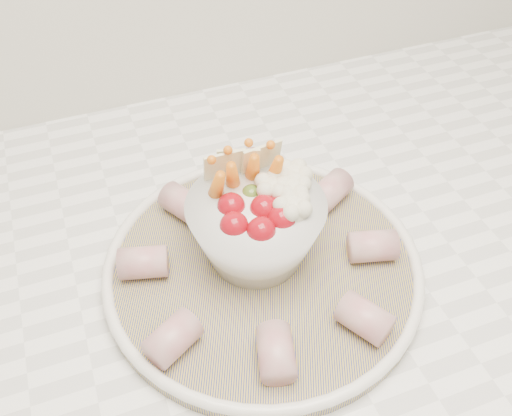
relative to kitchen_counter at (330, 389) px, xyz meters
name	(u,v)px	position (x,y,z in m)	size (l,w,h in m)	color
kitchen_counter	(330,389)	(0.00, 0.00, 0.00)	(2.04, 0.62, 0.92)	beige
serving_platter	(263,267)	(-0.15, -0.05, 0.47)	(0.43, 0.43, 0.02)	navy
veggie_bowl	(258,223)	(-0.15, -0.04, 0.52)	(0.14, 0.14, 0.11)	white
cured_meat_rolls	(262,254)	(-0.15, -0.05, 0.49)	(0.28, 0.29, 0.03)	#AE4F59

